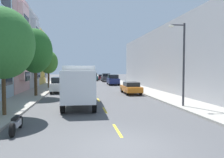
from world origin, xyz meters
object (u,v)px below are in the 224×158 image
(parked_wagon_silver, at_px, (67,79))
(street_tree_third, at_px, (48,62))
(street_tree_nearest, at_px, (3,43))
(delivery_box_truck, at_px, (79,83))
(street_tree_second, at_px, (35,51))
(parked_suv_white, at_px, (59,85))
(parked_motorcycle, at_px, (16,123))
(moving_teal_sedan, at_px, (93,77))
(parked_suv_navy, at_px, (113,80))
(parked_pickup_forest, at_px, (66,80))
(parked_wagon_champagne, at_px, (69,77))
(parked_wagon_burgundy, at_px, (101,77))
(street_lamp, at_px, (182,58))
(parked_suv_charcoal, at_px, (106,77))
(parked_sedan_orange, at_px, (131,88))

(parked_wagon_silver, bearing_deg, street_tree_third, -97.41)
(street_tree_nearest, xyz_separation_m, delivery_box_truck, (4.60, 3.59, -2.69))
(street_tree_nearest, xyz_separation_m, street_tree_second, (0.00, 9.49, 0.34))
(parked_suv_white, bearing_deg, parked_motorcycle, -91.45)
(street_tree_nearest, height_order, parked_motorcycle, street_tree_nearest)
(moving_teal_sedan, bearing_deg, parked_suv_navy, -79.93)
(parked_pickup_forest, bearing_deg, parked_wagon_champagne, 90.60)
(parked_suv_white, bearing_deg, parked_wagon_burgundy, 73.99)
(parked_wagon_burgundy, bearing_deg, parked_suv_navy, -89.22)
(street_lamp, height_order, parked_suv_white, street_lamp)
(parked_suv_charcoal, bearing_deg, parked_wagon_silver, -170.63)
(parked_wagon_champagne, bearing_deg, parked_suv_charcoal, -37.98)
(delivery_box_truck, height_order, parked_wagon_silver, delivery_box_truck)
(street_tree_third, distance_m, parked_sedan_orange, 14.01)
(parked_suv_white, height_order, parked_suv_navy, same)
(parked_suv_white, bearing_deg, street_lamp, -50.29)
(parked_wagon_burgundy, xyz_separation_m, parked_motorcycle, (-8.96, -46.71, -0.39))
(street_lamp, relative_size, parked_wagon_burgundy, 1.33)
(delivery_box_truck, bearing_deg, parked_wagon_silver, 94.94)
(street_tree_third, relative_size, parked_wagon_burgundy, 1.19)
(parked_motorcycle, bearing_deg, street_tree_second, 97.32)
(street_tree_third, relative_size, parked_suv_charcoal, 1.16)
(parked_wagon_burgundy, relative_size, parked_suv_charcoal, 0.98)
(parked_pickup_forest, height_order, parked_wagon_burgundy, parked_pickup_forest)
(street_tree_third, xyz_separation_m, parked_pickup_forest, (2.07, 7.74, -3.18))
(street_lamp, relative_size, parked_wagon_silver, 1.33)
(parked_wagon_burgundy, height_order, moving_teal_sedan, moving_teal_sedan)
(parked_pickup_forest, xyz_separation_m, parked_suv_charcoal, (8.80, 8.84, 0.16))
(delivery_box_truck, relative_size, parked_wagon_silver, 1.60)
(parked_sedan_orange, distance_m, parked_wagon_silver, 25.11)
(parked_wagon_burgundy, distance_m, parked_suv_charcoal, 7.80)
(parked_pickup_forest, distance_m, parked_suv_navy, 8.98)
(parked_suv_charcoal, bearing_deg, parked_pickup_forest, -134.88)
(parked_suv_navy, relative_size, parked_motorcycle, 2.36)
(parked_pickup_forest, height_order, parked_motorcycle, parked_pickup_forest)
(parked_wagon_champagne, bearing_deg, parked_wagon_burgundy, 5.14)
(street_tree_third, distance_m, moving_teal_sedan, 22.67)
(street_tree_nearest, bearing_deg, delivery_box_truck, 37.94)
(street_lamp, height_order, delivery_box_truck, street_lamp)
(street_tree_nearest, bearing_deg, street_lamp, 5.78)
(parked_suv_white, distance_m, parked_suv_charcoal, 23.66)
(street_lamp, bearing_deg, parked_motorcycle, -156.70)
(parked_suv_navy, xyz_separation_m, parked_wagon_champagne, (-8.96, 17.68, -0.18))
(street_tree_nearest, height_order, parked_wagon_silver, street_tree_nearest)
(parked_sedan_orange, xyz_separation_m, parked_wagon_burgundy, (-0.09, 32.80, 0.05))
(street_tree_nearest, height_order, parked_suv_charcoal, street_tree_nearest)
(parked_suv_navy, bearing_deg, street_lamp, -86.43)
(street_tree_nearest, height_order, street_tree_third, street_tree_nearest)
(parked_suv_white, relative_size, parked_sedan_orange, 1.07)
(parked_suv_charcoal, xyz_separation_m, parked_motorcycle, (-9.22, -38.92, -0.58))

